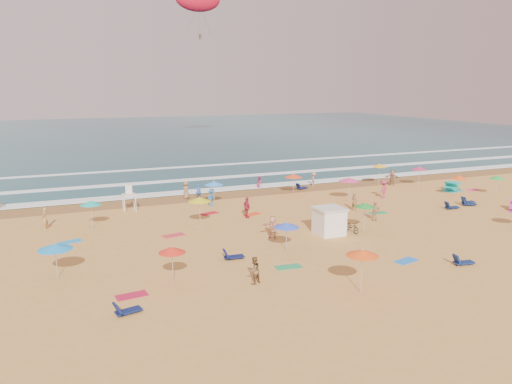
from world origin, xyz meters
name	(u,v)px	position (x,y,z in m)	size (l,w,h in m)	color
ground	(279,223)	(0.00, 0.00, 0.00)	(220.00, 220.00, 0.00)	gold
ocean	(127,135)	(0.00, 84.00, 0.00)	(220.00, 140.00, 0.18)	#0C4756
wet_sand	(229,194)	(0.00, 12.50, 0.01)	(220.00, 220.00, 0.00)	olive
surf_foam	(205,180)	(0.00, 21.32, 0.10)	(200.00, 18.70, 0.05)	white
cabana	(329,222)	(2.28, -4.29, 1.00)	(2.00, 2.00, 2.00)	white
cabana_roof	(330,208)	(2.28, -4.29, 2.06)	(2.20, 2.20, 0.12)	silver
bicycle	(352,227)	(4.18, -4.59, 0.45)	(0.59, 1.70, 0.89)	black
lifeguard_stand	(129,200)	(-10.93, 9.08, 1.05)	(1.20, 1.20, 2.10)	white
beach_umbrellas	(318,194)	(3.81, 0.22, 2.14)	(44.99, 27.09, 0.82)	#FF491A
loungers	(337,231)	(3.02, -4.34, 0.17)	(49.13, 26.42, 0.34)	#0F1B4E
towels	(309,230)	(1.40, -2.65, 0.01)	(44.25, 18.35, 0.03)	#B61638
popup_tents	(483,194)	(22.84, 0.03, 0.60)	(3.42, 11.65, 1.20)	#C82CA3
beachgoers	(259,200)	(0.43, 5.22, 0.84)	(47.12, 26.53, 2.11)	blue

